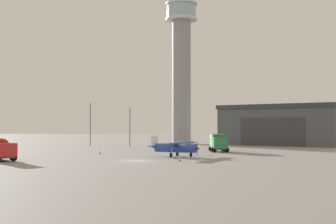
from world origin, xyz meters
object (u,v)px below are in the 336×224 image
Objects in this scene: airplane_blue at (175,147)px; light_post_north at (130,122)px; light_post_west at (90,120)px; traffic_cone_near_right at (180,158)px; control_tower at (181,63)px; truck_box_green at (218,142)px; traffic_cone_near_left at (100,152)px.

light_post_north is (-9.46, 34.04, 4.02)m from airplane_blue.
airplane_blue is 1.11× the size of light_post_north.
light_post_north is (9.58, -2.95, -0.56)m from light_post_west.
traffic_cone_near_right is at bearing -77.03° from light_post_north.
truck_box_green is (5.13, -37.58, -19.78)m from control_tower.
traffic_cone_near_right is (19.44, -45.74, -5.71)m from light_post_west.
light_post_north is 44.20m from traffic_cone_near_right.
light_post_west is at bearing 143.51° from airplane_blue.
control_tower is at bearing 30.54° from light_post_west.
light_post_north is at bearing -17.13° from light_post_west.
traffic_cone_near_left is at bearing 129.92° from traffic_cone_near_right.
truck_box_green is 36.94m from light_post_west.
light_post_west is at bearing -149.46° from control_tower.
truck_box_green is 28.15m from light_post_north.
control_tower is 4.02× the size of light_post_west.
traffic_cone_near_right is (-7.87, -21.24, -1.41)m from truck_box_green.
traffic_cone_near_right is at bearing -21.71° from truck_box_green.
traffic_cone_near_left is at bearing -96.15° from light_post_north.
light_post_north reaches higher than truck_box_green.
airplane_blue is at bearing 92.57° from traffic_cone_near_right.
airplane_blue is 8.83m from traffic_cone_near_right.
traffic_cone_near_right is (12.81, -15.31, 0.07)m from traffic_cone_near_left.
traffic_cone_near_left is 0.79× the size of traffic_cone_near_right.
airplane_blue is 41.86m from light_post_west.
light_post_west is 1.12× the size of light_post_north.
light_post_north is at bearing 83.85° from traffic_cone_near_left.
truck_box_green is 22.70m from traffic_cone_near_right.
truck_box_green is at bearing -50.54° from light_post_north.
control_tower is 30.06m from light_post_west.
light_post_north is 28.12m from traffic_cone_near_left.
truck_box_green is 0.64× the size of light_post_north.
control_tower is 7.05× the size of truck_box_green.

